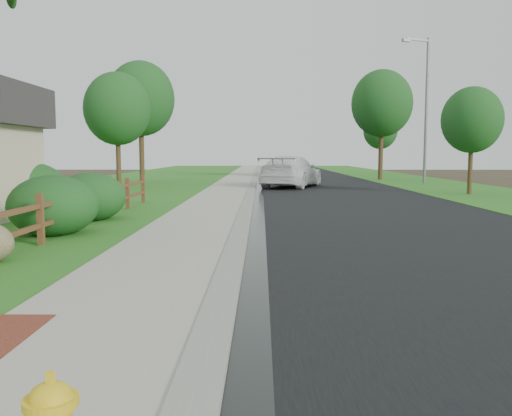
{
  "coord_description": "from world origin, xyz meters",
  "views": [
    {
      "loc": [
        0.9,
        -5.69,
        1.9
      ],
      "look_at": [
        0.78,
        5.93,
        0.74
      ],
      "focal_mm": 38.0,
      "sensor_mm": 36.0,
      "label": 1
    }
  ],
  "objects_px": {
    "ranch_fence": "(62,211)",
    "dark_car_mid": "(283,166)",
    "white_suv": "(291,172)",
    "streetlight": "(424,102)"
  },
  "relations": [
    {
      "from": "streetlight",
      "to": "ranch_fence",
      "type": "bearing_deg",
      "value": -123.39
    },
    {
      "from": "streetlight",
      "to": "white_suv",
      "type": "bearing_deg",
      "value": -157.25
    },
    {
      "from": "ranch_fence",
      "to": "white_suv",
      "type": "distance_m",
      "value": 19.72
    },
    {
      "from": "ranch_fence",
      "to": "dark_car_mid",
      "type": "relative_size",
      "value": 3.39
    },
    {
      "from": "ranch_fence",
      "to": "streetlight",
      "type": "height_order",
      "value": "streetlight"
    },
    {
      "from": "white_suv",
      "to": "dark_car_mid",
      "type": "relative_size",
      "value": 1.21
    },
    {
      "from": "white_suv",
      "to": "dark_car_mid",
      "type": "distance_m",
      "value": 14.19
    },
    {
      "from": "white_suv",
      "to": "streetlight",
      "type": "bearing_deg",
      "value": -138.85
    },
    {
      "from": "ranch_fence",
      "to": "dark_car_mid",
      "type": "height_order",
      "value": "dark_car_mid"
    },
    {
      "from": "dark_car_mid",
      "to": "streetlight",
      "type": "height_order",
      "value": "streetlight"
    }
  ]
}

